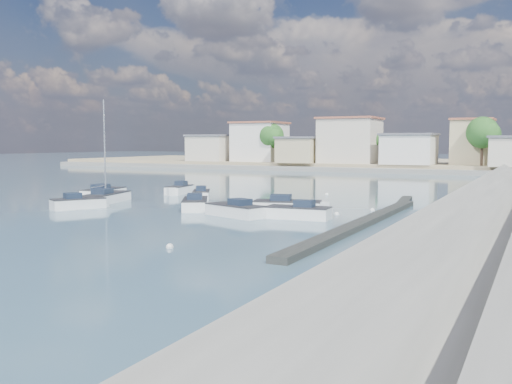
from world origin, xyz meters
TOP-DOWN VIEW (x-y plane):
  - ground at (0.00, 40.00)m, footprint 400.00×400.00m
  - breakwater at (6.90, 12.69)m, footprint 2.00×31.02m
  - far_shore_land at (0.00, 92.00)m, footprint 160.00×40.00m
  - far_shore_quay at (0.00, 71.00)m, footprint 160.00×2.50m
  - far_town at (10.71, 76.92)m, footprint 113.01×12.80m
  - shore_trees at (8.34, 68.11)m, footprint 74.56×38.32m
  - motorboat_a at (-7.23, 12.69)m, footprint 3.99×5.01m
  - motorboat_b at (-15.37, 8.82)m, footprint 3.39×4.34m
  - motorboat_c at (-2.51, 10.32)m, footprint 5.27×3.33m
  - motorboat_d at (1.90, 11.06)m, footprint 4.96×2.23m
  - motorboat_e at (-20.22, 17.09)m, footprint 2.73×5.69m
  - motorboat_f at (-10.82, 19.28)m, footprint 3.03×3.87m
  - motorboat_g at (-15.73, 22.78)m, footprint 2.26×4.61m
  - motorboat_h at (0.16, 14.49)m, footprint 5.70×3.31m
  - sailboat at (-16.67, 13.34)m, footprint 3.46×6.63m
  - mooring_buoys at (5.69, 15.60)m, footprint 15.32×37.16m

SIDE VIEW (x-z plane):
  - ground at x=0.00m, z-range 0.00..0.00m
  - mooring_buoys at x=5.69m, z-range -0.13..0.23m
  - breakwater at x=6.90m, z-range 0.00..0.35m
  - motorboat_d at x=1.90m, z-range -0.36..1.12m
  - motorboat_b at x=-15.37m, z-range -0.36..1.12m
  - motorboat_f at x=-10.82m, z-range -0.36..1.12m
  - motorboat_e at x=-20.22m, z-range -0.36..1.12m
  - motorboat_h at x=0.16m, z-range -0.36..1.12m
  - motorboat_a at x=-7.23m, z-range -0.36..1.12m
  - motorboat_c at x=-2.51m, z-range -0.36..1.12m
  - motorboat_g at x=-15.73m, z-range -0.36..1.12m
  - far_shore_quay at x=0.00m, z-range 0.00..0.80m
  - sailboat at x=-16.67m, z-range -4.09..4.91m
  - far_shore_land at x=0.00m, z-range 0.00..1.40m
  - far_town at x=10.71m, z-range 0.76..9.11m
  - shore_trees at x=8.34m, z-range 2.26..10.18m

